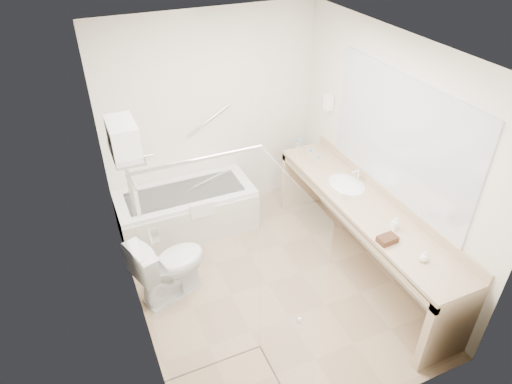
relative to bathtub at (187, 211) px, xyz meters
name	(u,v)px	position (x,y,z in m)	size (l,w,h in m)	color
floor	(267,283)	(0.50, -1.24, -0.28)	(3.20, 3.20, 0.00)	#9F8462
ceiling	(272,50)	(0.50, -1.24, 2.22)	(2.60, 3.20, 0.10)	white
wall_back	(212,118)	(0.50, 0.36, 0.97)	(2.60, 0.10, 2.50)	beige
wall_front	(373,310)	(0.50, -2.84, 0.97)	(2.60, 0.10, 2.50)	beige
wall_left	(126,221)	(-0.80, -1.24, 0.97)	(0.10, 3.20, 2.50)	beige
wall_right	(385,158)	(1.80, -1.24, 0.97)	(0.10, 3.20, 2.50)	beige
bathtub	(187,211)	(0.00, 0.00, 0.00)	(1.60, 0.73, 0.59)	white
grab_bar_short	(136,158)	(-0.45, 0.32, 0.67)	(0.03, 0.03, 0.40)	silver
grab_bar_long	(209,120)	(0.45, 0.32, 0.97)	(0.03, 0.03, 0.60)	silver
shower_enclosure	(245,289)	(-0.13, -2.16, 0.79)	(0.96, 0.91, 2.11)	silver
towel_shelf	(124,146)	(-0.67, -0.89, 1.48)	(0.24, 0.55, 0.81)	silver
vanity_counter	(363,220)	(1.52, -1.39, 0.36)	(0.55, 2.70, 0.95)	tan
sink	(346,186)	(1.55, -0.99, 0.54)	(0.40, 0.52, 0.14)	white
faucet	(359,175)	(1.70, -0.99, 0.65)	(0.03, 0.03, 0.14)	silver
mirror	(399,138)	(1.79, -1.39, 1.27)	(0.02, 2.00, 1.20)	silver
hairdryer_unit	(329,102)	(1.75, -0.19, 1.17)	(0.08, 0.10, 0.18)	white
toilet	(170,265)	(-0.45, -0.95, 0.10)	(0.43, 0.77, 0.75)	white
amenity_basket	(387,239)	(1.35, -1.96, 0.60)	(0.18, 0.12, 0.06)	#4B2A1B
soap_bottle_a	(394,226)	(1.53, -1.83, 0.60)	(0.06, 0.13, 0.06)	white
soap_bottle_b	(424,257)	(1.48, -2.29, 0.61)	(0.08, 0.10, 0.08)	white
water_bottle_left	(318,163)	(1.42, -0.59, 0.65)	(0.05, 0.05, 0.17)	silver
water_bottle_mid	(298,148)	(1.38, -0.20, 0.66)	(0.06, 0.06, 0.19)	silver
water_bottle_right	(310,157)	(1.39, -0.46, 0.66)	(0.06, 0.06, 0.19)	silver
drinking_glass_near	(332,180)	(1.41, -0.92, 0.62)	(0.07, 0.07, 0.09)	silver
drinking_glass_far	(345,195)	(1.38, -1.21, 0.62)	(0.07, 0.07, 0.09)	silver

